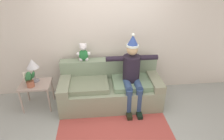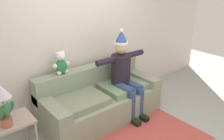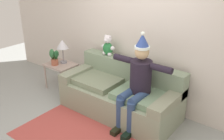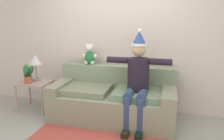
# 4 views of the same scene
# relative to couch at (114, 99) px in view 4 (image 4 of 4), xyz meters

# --- Properties ---
(back_wall) EXTENTS (7.00, 0.10, 2.70)m
(back_wall) POSITION_rel_couch_xyz_m (0.00, 0.55, 1.01)
(back_wall) COLOR beige
(back_wall) RESTS_ON ground_plane
(couch) EXTENTS (2.06, 0.93, 0.87)m
(couch) POSITION_rel_couch_xyz_m (0.00, 0.00, 0.00)
(couch) COLOR gray
(couch) RESTS_ON ground_plane
(person_seated) EXTENTS (1.02, 0.77, 1.54)m
(person_seated) POSITION_rel_couch_xyz_m (0.42, -0.17, 0.45)
(person_seated) COLOR black
(person_seated) RESTS_ON ground_plane
(teddy_bear) EXTENTS (0.29, 0.17, 0.38)m
(teddy_bear) POSITION_rel_couch_xyz_m (-0.53, 0.29, 0.70)
(teddy_bear) COLOR #27753B
(teddy_bear) RESTS_ON couch
(side_table) EXTENTS (0.59, 0.47, 0.55)m
(side_table) POSITION_rel_couch_xyz_m (-1.50, -0.03, 0.13)
(side_table) COLOR #B0998F
(side_table) RESTS_ON ground_plane
(table_lamp) EXTENTS (0.24, 0.24, 0.49)m
(table_lamp) POSITION_rel_couch_xyz_m (-1.51, 0.06, 0.59)
(table_lamp) COLOR gray
(table_lamp) RESTS_ON side_table
(potted_plant) EXTENTS (0.25, 0.21, 0.37)m
(potted_plant) POSITION_rel_couch_xyz_m (-1.55, -0.14, 0.38)
(potted_plant) COLOR #A5573F
(potted_plant) RESTS_ON side_table
(candle_tall) EXTENTS (0.04, 0.04, 0.26)m
(candle_tall) POSITION_rel_couch_xyz_m (-1.67, -0.05, 0.38)
(candle_tall) COLOR beige
(candle_tall) RESTS_ON side_table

